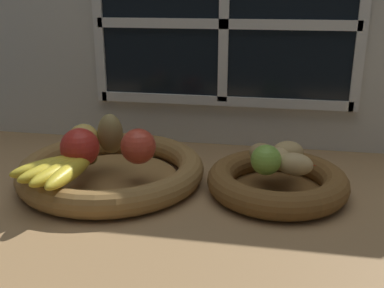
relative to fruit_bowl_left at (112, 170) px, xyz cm
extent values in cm
cube|color=#9E774C|center=(20.14, -0.28, -3.97)|extent=(140.00, 90.00, 3.00)
cube|color=silver|center=(20.14, 29.72, 25.03)|extent=(140.00, 3.00, 55.00)
cube|color=black|center=(20.14, 27.82, 28.53)|extent=(64.00, 0.80, 38.00)
cube|color=white|center=(20.14, 27.22, 28.53)|extent=(2.40, 1.20, 38.00)
cube|color=white|center=(20.14, 27.22, 28.53)|extent=(64.00, 1.20, 2.40)
cube|color=white|center=(-11.86, 27.22, 28.53)|extent=(2.40, 1.20, 40.40)
cube|color=white|center=(52.14, 27.22, 28.53)|extent=(2.40, 1.20, 40.40)
cube|color=white|center=(20.14, 27.22, 9.53)|extent=(64.00, 1.20, 2.40)
cylinder|color=olive|center=(0.00, 0.00, -1.97)|extent=(27.86, 27.86, 1.00)
torus|color=olive|center=(0.00, 0.00, 0.19)|extent=(39.28, 39.28, 5.30)
cylinder|color=brown|center=(34.65, 0.00, -1.97)|extent=(18.63, 18.63, 1.00)
torus|color=brown|center=(34.65, 0.00, 0.19)|extent=(28.02, 28.02, 5.30)
sphere|color=#CC422D|center=(6.72, -2.25, 6.45)|extent=(7.21, 7.21, 7.21)
sphere|color=red|center=(-4.23, -5.76, 6.72)|extent=(7.75, 7.75, 7.75)
sphere|color=#DBB756|center=(-6.26, 0.71, 6.17)|extent=(6.67, 6.67, 6.67)
ellipsoid|color=olive|center=(-0.80, 2.31, 7.22)|extent=(7.08, 6.97, 8.77)
ellipsoid|color=yellow|center=(-7.95, -10.84, 4.48)|extent=(13.18, 13.73, 3.27)
ellipsoid|color=yellow|center=(-6.56, -11.88, 4.48)|extent=(10.85, 15.24, 3.27)
ellipsoid|color=yellow|center=(-4.99, -12.59, 4.48)|extent=(7.99, 16.01, 3.27)
ellipsoid|color=yellow|center=(-3.29, -12.94, 4.48)|extent=(4.75, 16.01, 3.27)
sphere|color=brown|center=(-2.55, -5.10, 4.48)|extent=(2.95, 2.95, 2.95)
ellipsoid|color=tan|center=(34.65, 0.00, 4.91)|extent=(5.07, 7.47, 4.14)
ellipsoid|color=#A38451|center=(31.33, 2.58, 4.84)|extent=(7.47, 7.88, 4.01)
ellipsoid|color=tan|center=(36.49, 4.06, 4.99)|extent=(8.16, 7.68, 4.30)
ellipsoid|color=tan|center=(37.60, -2.95, 5.03)|extent=(7.67, 5.71, 4.38)
sphere|color=#7AAD3D|center=(32.26, -3.58, 5.76)|extent=(5.85, 5.85, 5.85)
cone|color=red|center=(36.41, 0.26, 4.02)|extent=(11.57, 3.50, 2.37)
camera|label=1|loc=(33.02, -85.16, 36.31)|focal=42.46mm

